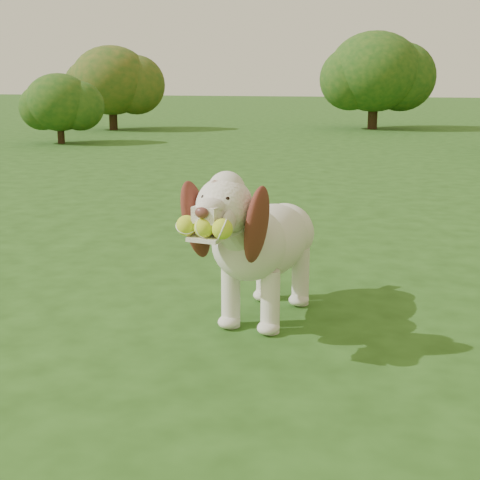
# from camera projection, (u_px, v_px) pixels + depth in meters

# --- Properties ---
(ground) EXTENTS (80.00, 80.00, 0.00)m
(ground) POSITION_uv_depth(u_px,v_px,m) (234.00, 297.00, 3.44)
(ground) COLOR #214413
(ground) RESTS_ON ground
(dog) EXTENTS (0.47, 1.14, 0.74)m
(dog) POSITION_uv_depth(u_px,v_px,m) (260.00, 238.00, 3.01)
(dog) COLOR silver
(dog) RESTS_ON ground
(shrub_a) EXTENTS (1.15, 1.15, 1.19)m
(shrub_a) POSITION_uv_depth(u_px,v_px,m) (59.00, 102.00, 11.45)
(shrub_a) COLOR #382314
(shrub_a) RESTS_ON ground
(shrub_i) EXTENTS (2.05, 2.05, 2.12)m
(shrub_i) POSITION_uv_depth(u_px,v_px,m) (375.00, 72.00, 14.66)
(shrub_i) COLOR #382314
(shrub_i) RESTS_ON ground
(shrub_e) EXTENTS (1.74, 1.74, 1.80)m
(shrub_e) POSITION_uv_depth(u_px,v_px,m) (112.00, 80.00, 14.48)
(shrub_e) COLOR #382314
(shrub_e) RESTS_ON ground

